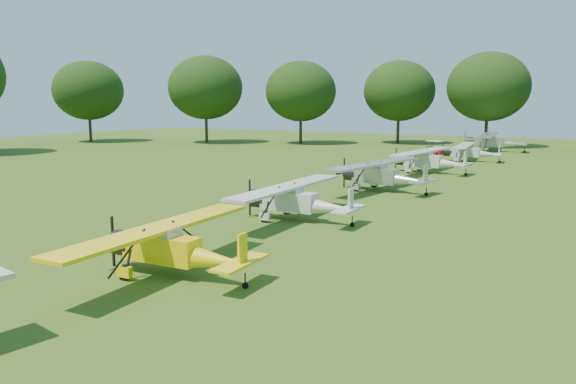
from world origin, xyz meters
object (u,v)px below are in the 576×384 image
aircraft_2 (172,246)px  golf_cart (434,150)px  aircraft_3 (297,199)px  aircraft_4 (382,173)px  aircraft_5 (428,159)px  aircraft_7 (493,141)px  aircraft_6 (470,151)px

aircraft_2 → golf_cart: (-5.48, 50.08, -0.55)m
aircraft_3 → aircraft_4: (0.12, 11.50, 0.08)m
aircraft_2 → aircraft_5: (-1.10, 33.39, 0.11)m
aircraft_2 → aircraft_5: aircraft_5 is taller
aircraft_7 → aircraft_5: bearing=-98.1°
aircraft_7 → aircraft_4: bearing=-97.4°
aircraft_6 → golf_cart: 7.25m
aircraft_2 → aircraft_3: (-0.95, 10.37, 0.04)m
aircraft_6 → golf_cart: size_ratio=4.32×
aircraft_5 → aircraft_6: size_ratio=1.11×
aircraft_2 → golf_cart: 50.38m
aircraft_4 → aircraft_5: size_ratio=1.01×
aircraft_4 → aircraft_5: aircraft_4 is taller
aircraft_6 → aircraft_7: aircraft_7 is taller
aircraft_4 → golf_cart: bearing=106.7°
aircraft_7 → golf_cart: bearing=-126.9°
aircraft_2 → aircraft_6: size_ratio=1.01×
aircraft_2 → aircraft_4: 21.88m
golf_cart → aircraft_3: bearing=-65.5°
aircraft_2 → aircraft_5: 33.41m
aircraft_3 → aircraft_6: 34.64m
aircraft_5 → aircraft_7: size_ratio=0.90×
golf_cart → aircraft_6: bearing=-26.6°
aircraft_7 → golf_cart: aircraft_7 is taller
aircraft_5 → aircraft_6: aircraft_5 is taller
aircraft_3 → aircraft_5: size_ratio=0.94×
aircraft_5 → golf_cart: aircraft_5 is taller
aircraft_6 → golf_cart: aircraft_6 is taller
aircraft_2 → golf_cart: bearing=92.3°
aircraft_3 → aircraft_7: bearing=87.3°
aircraft_3 → golf_cart: bearing=94.2°
aircraft_5 → aircraft_7: 25.12m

